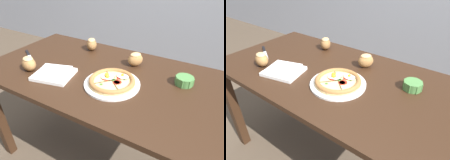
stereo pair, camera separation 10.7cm
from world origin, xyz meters
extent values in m
plane|color=brown|center=(0.00, 0.00, 0.00)|extent=(12.00, 12.00, 0.00)
cube|color=#331E11|center=(0.00, 0.00, 0.75)|extent=(1.54, 0.78, 0.03)
cube|color=#331E11|center=(-0.72, 0.34, 0.37)|extent=(0.06, 0.06, 0.74)
cube|color=#331E11|center=(0.72, 0.34, 0.37)|extent=(0.06, 0.06, 0.74)
cylinder|color=white|center=(0.09, -0.08, 0.78)|extent=(0.31, 0.31, 0.01)
cylinder|color=#DBB775|center=(0.09, -0.08, 0.79)|extent=(0.25, 0.25, 0.01)
cylinder|color=#E0CC84|center=(0.09, -0.08, 0.80)|extent=(0.21, 0.21, 0.00)
torus|color=#A36B38|center=(0.09, -0.08, 0.80)|extent=(0.25, 0.25, 0.03)
cube|color=#472D19|center=(0.05, -0.12, 0.80)|extent=(0.07, 0.08, 0.00)
cube|color=#472D19|center=(0.13, -0.12, 0.80)|extent=(0.08, 0.07, 0.00)
cube|color=#472D19|center=(0.12, -0.04, 0.80)|extent=(0.07, 0.08, 0.00)
cube|color=#472D19|center=(0.05, -0.05, 0.80)|extent=(0.08, 0.07, 0.00)
cylinder|color=red|center=(0.12, -0.03, 0.80)|extent=(0.03, 0.03, 0.00)
cylinder|color=red|center=(0.12, -0.09, 0.80)|extent=(0.04, 0.04, 0.00)
cylinder|color=red|center=(0.11, -0.04, 0.80)|extent=(0.03, 0.03, 0.00)
cylinder|color=red|center=(0.05, -0.09, 0.80)|extent=(0.04, 0.04, 0.00)
cylinder|color=red|center=(0.05, -0.06, 0.80)|extent=(0.05, 0.05, 0.00)
cylinder|color=red|center=(0.12, -0.09, 0.80)|extent=(0.04, 0.04, 0.00)
ellipsoid|color=white|center=(0.06, -0.07, 0.80)|extent=(0.06, 0.06, 0.01)
sphere|color=#F4AD1E|center=(0.06, -0.08, 0.81)|extent=(0.03, 0.03, 0.03)
ellipsoid|color=white|center=(0.12, -0.03, 0.80)|extent=(0.07, 0.06, 0.01)
sphere|color=orange|center=(0.12, -0.03, 0.81)|extent=(0.02, 0.02, 0.02)
ellipsoid|color=white|center=(0.05, -0.07, 0.80)|extent=(0.09, 0.09, 0.01)
sphere|color=#F4AD1E|center=(0.04, -0.07, 0.81)|extent=(0.02, 0.02, 0.02)
cylinder|color=#386B23|center=(0.09, -0.08, 0.80)|extent=(0.01, 0.01, 0.00)
cylinder|color=#477A2D|center=(0.10, -0.08, 0.80)|extent=(0.02, 0.02, 0.00)
cylinder|color=#2D5B1E|center=(0.06, -0.07, 0.80)|extent=(0.01, 0.01, 0.00)
cylinder|color=#477A2D|center=(0.06, -0.15, 0.80)|extent=(0.02, 0.02, 0.00)
cylinder|color=#477A2D|center=(0.08, -0.05, 0.80)|extent=(0.01, 0.01, 0.00)
cylinder|color=#2D5B1E|center=(0.14, -0.04, 0.80)|extent=(0.01, 0.01, 0.00)
cylinder|color=#2D5B1E|center=(0.09, -0.07, 0.80)|extent=(0.01, 0.01, 0.00)
cylinder|color=#4C8442|center=(0.43, 0.11, 0.79)|extent=(0.09, 0.09, 0.05)
cylinder|color=beige|center=(0.43, 0.11, 0.80)|extent=(0.08, 0.08, 0.03)
cylinder|color=#4C8442|center=(0.47, 0.11, 0.79)|extent=(0.01, 0.01, 0.04)
cylinder|color=#4C8442|center=(0.46, 0.15, 0.79)|extent=(0.01, 0.01, 0.04)
cylinder|color=#4C8442|center=(0.43, 0.16, 0.79)|extent=(0.01, 0.01, 0.04)
cylinder|color=#4C8442|center=(0.39, 0.15, 0.79)|extent=(0.01, 0.01, 0.04)
cylinder|color=#4C8442|center=(0.38, 0.11, 0.79)|extent=(0.01, 0.01, 0.04)
cylinder|color=#4C8442|center=(0.39, 0.08, 0.79)|extent=(0.01, 0.01, 0.04)
cylinder|color=#4C8442|center=(0.43, 0.07, 0.79)|extent=(0.01, 0.01, 0.04)
cylinder|color=#4C8442|center=(0.46, 0.08, 0.79)|extent=(0.01, 0.01, 0.04)
cube|color=white|center=(-0.25, -0.17, 0.78)|extent=(0.25, 0.23, 0.02)
cube|color=white|center=(-0.25, -0.17, 0.80)|extent=(0.21, 0.20, 0.02)
ellipsoid|color=#A3703D|center=(-0.43, -0.19, 0.81)|extent=(0.11, 0.10, 0.08)
ellipsoid|color=tan|center=(-0.43, -0.19, 0.85)|extent=(0.08, 0.07, 0.02)
ellipsoid|color=#A3703D|center=(0.10, 0.18, 0.81)|extent=(0.12, 0.12, 0.08)
ellipsoid|color=tan|center=(0.10, 0.18, 0.84)|extent=(0.08, 0.09, 0.02)
ellipsoid|color=olive|center=(-0.28, 0.25, 0.81)|extent=(0.11, 0.12, 0.08)
ellipsoid|color=tan|center=(-0.28, 0.25, 0.85)|extent=(0.08, 0.09, 0.02)
cube|color=silver|center=(-0.54, -0.09, 0.77)|extent=(0.13, 0.08, 0.01)
cube|color=black|center=(-0.64, -0.03, 0.77)|extent=(0.09, 0.06, 0.01)
camera|label=1|loc=(0.54, -0.87, 1.37)|focal=32.00mm
camera|label=2|loc=(0.63, -0.81, 1.37)|focal=32.00mm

